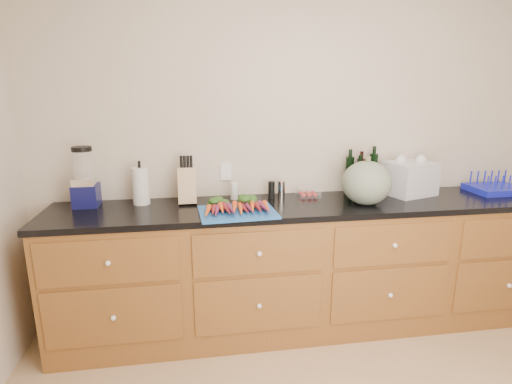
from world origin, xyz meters
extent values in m
cube|color=beige|center=(0.00, 1.62, 1.30)|extent=(4.10, 0.05, 2.60)
cube|color=brown|center=(0.00, 1.30, 0.45)|extent=(3.60, 0.60, 0.90)
cube|color=brown|center=(-1.35, 0.99, 0.72)|extent=(0.82, 0.01, 0.28)
sphere|color=white|center=(-1.35, 0.98, 0.72)|extent=(0.03, 0.03, 0.03)
cube|color=brown|center=(-1.35, 0.99, 0.36)|extent=(0.82, 0.01, 0.38)
sphere|color=white|center=(-1.35, 0.98, 0.36)|extent=(0.03, 0.03, 0.03)
cube|color=brown|center=(-0.45, 0.99, 0.72)|extent=(0.82, 0.01, 0.28)
sphere|color=white|center=(-0.45, 0.98, 0.72)|extent=(0.03, 0.03, 0.03)
cube|color=brown|center=(-0.45, 0.99, 0.36)|extent=(0.82, 0.01, 0.38)
sphere|color=white|center=(-0.45, 0.98, 0.36)|extent=(0.03, 0.03, 0.03)
cube|color=brown|center=(0.45, 0.99, 0.72)|extent=(0.82, 0.01, 0.28)
sphere|color=white|center=(0.45, 0.98, 0.72)|extent=(0.03, 0.03, 0.03)
cube|color=brown|center=(0.45, 0.99, 0.36)|extent=(0.82, 0.01, 0.38)
sphere|color=white|center=(0.45, 0.98, 0.36)|extent=(0.03, 0.03, 0.03)
cube|color=brown|center=(1.35, 0.99, 0.36)|extent=(0.82, 0.01, 0.38)
sphere|color=white|center=(1.35, 0.98, 0.36)|extent=(0.03, 0.03, 0.03)
cube|color=black|center=(0.00, 1.30, 0.92)|extent=(3.64, 0.62, 0.04)
cube|color=#1F5CAF|center=(-0.57, 1.14, 0.95)|extent=(0.50, 0.39, 0.01)
cone|color=#EB541B|center=(-0.76, 1.12, 0.97)|extent=(0.04, 0.18, 0.04)
cone|color=maroon|center=(-0.73, 1.12, 0.97)|extent=(0.04, 0.18, 0.04)
cone|color=#742448|center=(-0.70, 1.12, 0.97)|extent=(0.04, 0.18, 0.04)
cone|color=#EB541B|center=(-0.67, 1.12, 0.97)|extent=(0.04, 0.18, 0.04)
cone|color=maroon|center=(-0.64, 1.12, 0.97)|extent=(0.04, 0.18, 0.04)
cone|color=#742448|center=(-0.61, 1.12, 0.97)|extent=(0.04, 0.18, 0.04)
cone|color=#EB541B|center=(-0.58, 1.12, 0.97)|extent=(0.04, 0.18, 0.04)
ellipsoid|color=#1F4115|center=(-0.67, 1.26, 0.98)|extent=(0.18, 0.11, 0.06)
cone|color=#EB541B|center=(-0.55, 1.12, 0.97)|extent=(0.04, 0.18, 0.04)
cone|color=maroon|center=(-0.52, 1.12, 0.97)|extent=(0.04, 0.18, 0.04)
cone|color=#742448|center=(-0.49, 1.12, 0.97)|extent=(0.04, 0.18, 0.04)
cone|color=#EB541B|center=(-0.46, 1.12, 0.97)|extent=(0.04, 0.18, 0.04)
cone|color=maroon|center=(-0.43, 1.12, 0.97)|extent=(0.04, 0.18, 0.04)
cone|color=#742448|center=(-0.41, 1.12, 0.97)|extent=(0.04, 0.18, 0.04)
cone|color=#EB541B|center=(-0.38, 1.12, 0.97)|extent=(0.04, 0.18, 0.04)
ellipsoid|color=#1F4115|center=(-0.46, 1.26, 0.98)|extent=(0.18, 0.11, 0.06)
ellipsoid|color=#5E6E5C|center=(0.33, 1.22, 1.09)|extent=(0.33, 0.33, 0.30)
cube|color=#0F1149|center=(-1.56, 1.46, 1.02)|extent=(0.16, 0.16, 0.15)
cube|color=silver|center=(-1.56, 1.43, 1.11)|extent=(0.14, 0.09, 0.05)
cylinder|color=white|center=(-1.56, 1.46, 1.21)|extent=(0.12, 0.12, 0.21)
cylinder|color=black|center=(-1.56, 1.46, 1.33)|extent=(0.13, 0.13, 0.03)
cylinder|color=silver|center=(-1.20, 1.46, 1.07)|extent=(0.11, 0.11, 0.25)
cube|color=tan|center=(-0.88, 1.44, 1.06)|extent=(0.12, 0.12, 0.25)
cylinder|color=white|center=(-0.55, 1.48, 1.00)|extent=(0.05, 0.05, 0.12)
cylinder|color=black|center=(-0.28, 1.48, 1.00)|extent=(0.05, 0.05, 0.12)
cylinder|color=silver|center=(-0.20, 1.48, 1.00)|extent=(0.05, 0.05, 0.12)
cube|color=white|center=(0.00, 1.47, 0.98)|extent=(0.16, 0.13, 0.08)
cylinder|color=black|center=(0.33, 1.52, 1.08)|extent=(0.06, 0.06, 0.28)
cylinder|color=black|center=(0.42, 1.53, 1.07)|extent=(0.06, 0.06, 0.26)
cylinder|color=black|center=(0.52, 1.52, 1.09)|extent=(0.06, 0.06, 0.30)
cylinder|color=black|center=(0.38, 1.46, 1.06)|extent=(0.06, 0.06, 0.24)
cube|color=#161EC2|center=(1.47, 1.38, 0.96)|extent=(0.38, 0.30, 0.05)
camera|label=1|loc=(-0.83, -1.29, 1.70)|focal=28.00mm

